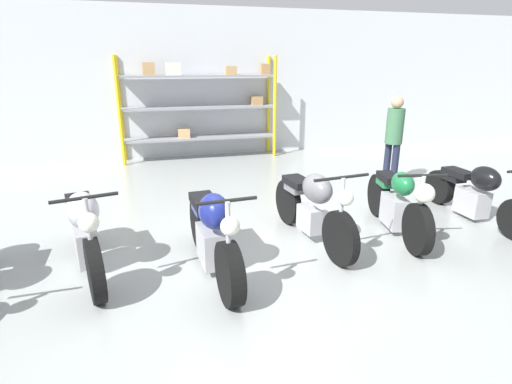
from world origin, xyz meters
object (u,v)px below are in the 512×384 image
Objects in this scene: motorcycle_silver at (85,232)px; person_browsing at (394,134)px; shelving_rack at (200,103)px; motorcycle_blue at (213,233)px; motorcycle_green at (398,203)px; motorcycle_black at (476,193)px; motorcycle_grey at (312,205)px.

motorcycle_silver is 5.70m from person_browsing.
motorcycle_blue is at bearing -96.60° from shelving_rack.
motorcycle_silver is at bearing -78.27° from motorcycle_green.
motorcycle_silver is 4.05m from motorcycle_green.
motorcycle_blue is 4.64m from person_browsing.
motorcycle_green is 0.94× the size of motorcycle_black.
motorcycle_blue is at bearing -70.19° from motorcycle_green.
person_browsing is (3.23, -3.33, -0.36)m from shelving_rack.
person_browsing is (1.23, 2.06, 0.56)m from motorcycle_green.
shelving_rack is at bearing -146.80° from motorcycle_black.
shelving_rack is 6.35m from motorcycle_black.
shelving_rack is 1.84× the size of motorcycle_grey.
motorcycle_blue is 1.01× the size of motorcycle_grey.
shelving_rack is 1.89× the size of motorcycle_green.
shelving_rack is at bearing -178.83° from motorcycle_grey.
motorcycle_grey is 0.97× the size of motorcycle_black.
motorcycle_green is (2.66, 0.40, -0.01)m from motorcycle_blue.
shelving_rack is 1.86× the size of motorcycle_silver.
shelving_rack is 2.20× the size of person_browsing.
shelving_rack reaches higher than motorcycle_black.
motorcycle_black is at bearing 93.31° from motorcycle_blue.
person_browsing is at bearing 118.03° from motorcycle_blue.
motorcycle_silver is 0.96× the size of motorcycle_black.
motorcycle_green is at bearing -69.70° from shelving_rack.
shelving_rack is 5.86m from motorcycle_silver.
motorcycle_grey is at bearing -82.25° from shelving_rack.
person_browsing reaches higher than motorcycle_green.
motorcycle_silver is 1.02× the size of motorcycle_green.
motorcycle_blue is 4.16m from motorcycle_black.
person_browsing is at bearing -45.89° from shelving_rack.
motorcycle_blue is 1.46m from motorcycle_grey.
motorcycle_black is (2.72, 0.11, -0.11)m from motorcycle_grey.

